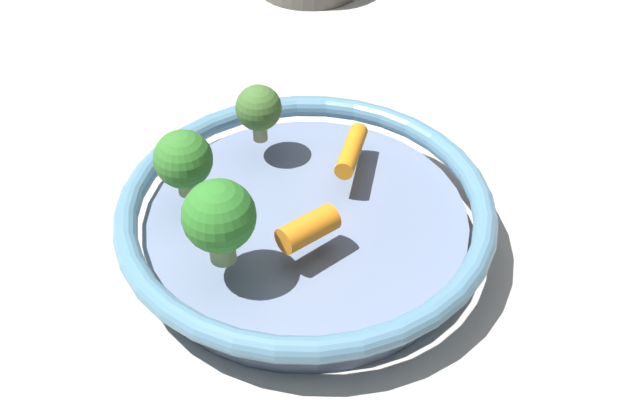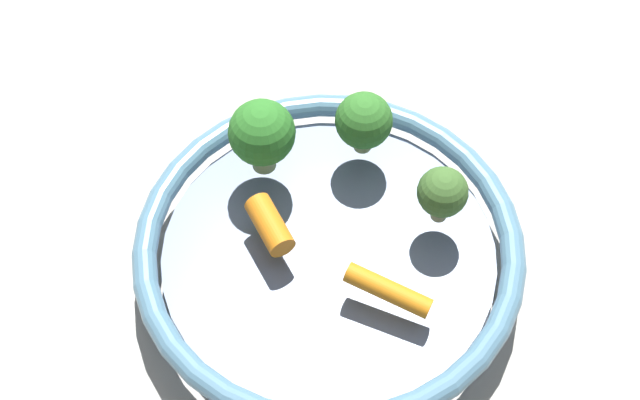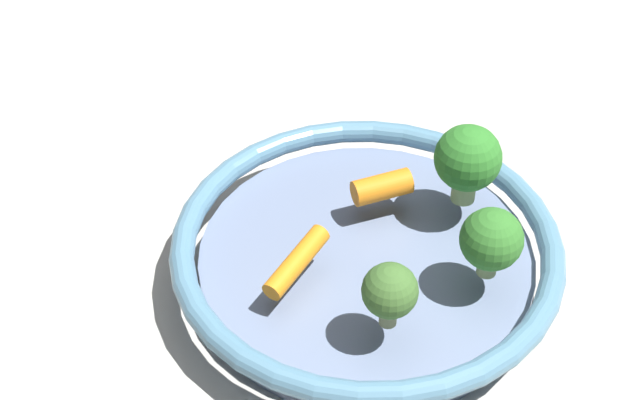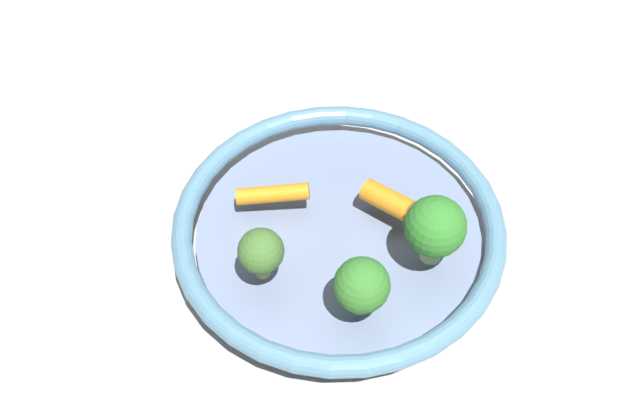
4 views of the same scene
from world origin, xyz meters
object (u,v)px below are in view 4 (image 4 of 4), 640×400
serving_bowl (338,235)px  baby_carrot_back (273,194)px  broccoli_floret_edge (261,252)px  broccoli_floret_mid (362,286)px  broccoli_floret_large (435,228)px  baby_carrot_left (387,200)px

serving_bowl → baby_carrot_back: (-0.06, 0.01, 0.03)m
serving_bowl → broccoli_floret_edge: size_ratio=5.83×
broccoli_floret_mid → broccoli_floret_large: 0.08m
broccoli_floret_mid → baby_carrot_left: bearing=90.6°
baby_carrot_left → broccoli_floret_edge: broccoli_floret_edge is taller
serving_bowl → baby_carrot_back: 0.07m
broccoli_floret_mid → broccoli_floret_large: size_ratio=0.83×
baby_carrot_back → broccoli_floret_edge: broccoli_floret_edge is taller
broccoli_floret_mid → broccoli_floret_edge: broccoli_floret_mid is taller
broccoli_floret_edge → broccoli_floret_mid: bearing=-7.9°
broccoli_floret_large → broccoli_floret_edge: broccoli_floret_large is taller
baby_carrot_back → broccoli_floret_large: broccoli_floret_large is taller
serving_bowl → baby_carrot_back: size_ratio=4.59×
baby_carrot_left → broccoli_floret_edge: 0.13m
baby_carrot_back → broccoli_floret_edge: bearing=-79.1°
serving_bowl → broccoli_floret_edge: 0.10m
broccoli_floret_large → serving_bowl: bearing=167.8°
broccoli_floret_edge → broccoli_floret_large: bearing=22.1°
serving_bowl → broccoli_floret_mid: size_ratio=5.34×
broccoli_floret_edge → serving_bowl: bearing=56.6°
baby_carrot_left → baby_carrot_back: 0.10m
serving_bowl → broccoli_floret_edge: bearing=-123.4°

